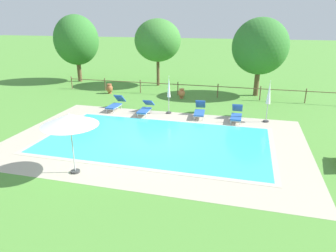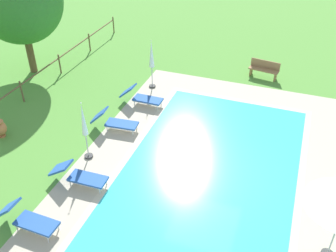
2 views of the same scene
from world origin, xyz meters
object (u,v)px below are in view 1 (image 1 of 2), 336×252
object	(u,v)px
sun_lounger_north_mid	(116,104)
patio_umbrella_closed_row_west	(169,90)
patio_umbrella_open_foreground	(70,120)
sun_lounger_north_end	(237,114)
tree_centre	(158,40)
sun_lounger_north_far	(146,108)
tree_west_mid	(76,40)
terracotta_urn_by_tree	(182,93)
tree_far_west	(260,46)
terracotta_urn_near_fence	(109,88)
patio_umbrella_closed_row_mid_west	(269,96)
sun_lounger_north_near_steps	(200,110)

from	to	relation	value
sun_lounger_north_mid	patio_umbrella_closed_row_west	world-z (taller)	patio_umbrella_closed_row_west
sun_lounger_north_mid	patio_umbrella_open_foreground	bearing A→B (deg)	-76.55
sun_lounger_north_end	tree_centre	xyz separation A→B (m)	(-7.26, 8.40, 3.51)
sun_lounger_north_far	tree_west_mid	size ratio (longest dim) A/B	0.34
terracotta_urn_by_tree	tree_far_west	xyz separation A→B (m)	(5.39, 2.36, 3.32)
sun_lounger_north_mid	tree_far_west	size ratio (longest dim) A/B	0.34
terracotta_urn_near_fence	patio_umbrella_closed_row_west	bearing A→B (deg)	-34.28
patio_umbrella_open_foreground	patio_umbrella_closed_row_west	bearing A→B (deg)	79.53
patio_umbrella_closed_row_mid_west	tree_west_mid	xyz separation A→B (m)	(-16.68, 8.14, 2.21)
patio_umbrella_open_foreground	tree_west_mid	size ratio (longest dim) A/B	0.40
tree_west_mid	tree_centre	bearing A→B (deg)	0.53
sun_lounger_north_end	terracotta_urn_near_fence	xyz separation A→B (m)	(-10.14, 4.44, 0.03)
sun_lounger_north_mid	sun_lounger_north_end	xyz separation A→B (m)	(7.80, -0.35, 0.00)
sun_lounger_north_far	terracotta_urn_near_fence	distance (m)	6.43
patio_umbrella_closed_row_west	terracotta_urn_near_fence	world-z (taller)	patio_umbrella_closed_row_west
sun_lounger_north_mid	tree_far_west	bearing A→B (deg)	35.37
patio_umbrella_closed_row_mid_west	terracotta_urn_by_tree	size ratio (longest dim) A/B	3.33
patio_umbrella_closed_row_mid_west	sun_lounger_north_far	bearing A→B (deg)	-177.81
sun_lounger_north_near_steps	sun_lounger_north_mid	xyz separation A→B (m)	(-5.59, 0.10, -0.00)
patio_umbrella_open_foreground	tree_far_west	size ratio (longest dim) A/B	0.42
tree_far_west	tree_west_mid	size ratio (longest dim) A/B	0.96
sun_lounger_north_near_steps	patio_umbrella_open_foreground	distance (m)	9.27
sun_lounger_north_near_steps	patio_umbrella_open_foreground	size ratio (longest dim) A/B	0.82
sun_lounger_north_mid	sun_lounger_north_end	size ratio (longest dim) A/B	1.01
tree_west_mid	tree_centre	distance (m)	7.74
patio_umbrella_closed_row_west	terracotta_urn_near_fence	size ratio (longest dim) A/B	3.14
patio_umbrella_closed_row_mid_west	patio_umbrella_open_foreground	bearing A→B (deg)	-131.94
sun_lounger_north_mid	patio_umbrella_closed_row_mid_west	bearing A→B (deg)	-0.99
sun_lounger_north_near_steps	terracotta_urn_by_tree	xyz separation A→B (m)	(-2.02, 4.10, 0.01)
tree_far_west	tree_centre	xyz separation A→B (m)	(-8.41, 1.69, 0.18)
patio_umbrella_closed_row_mid_west	tree_centre	size ratio (longest dim) A/B	0.43
sun_lounger_north_mid	terracotta_urn_near_fence	size ratio (longest dim) A/B	2.60
tree_far_west	patio_umbrella_closed_row_mid_west	bearing A→B (deg)	-85.31
sun_lounger_north_mid	patio_umbrella_closed_row_mid_west	size ratio (longest dim) A/B	0.82
terracotta_urn_near_fence	tree_centre	size ratio (longest dim) A/B	0.13
sun_lounger_north_mid	terracotta_urn_by_tree	bearing A→B (deg)	48.24
sun_lounger_north_near_steps	patio_umbrella_closed_row_west	world-z (taller)	patio_umbrella_closed_row_west
sun_lounger_north_end	terracotta_urn_by_tree	bearing A→B (deg)	134.24
sun_lounger_north_far	tree_centre	xyz separation A→B (m)	(-1.68, 8.49, 3.52)
sun_lounger_north_far	tree_far_west	xyz separation A→B (m)	(6.73, 6.80, 3.35)
sun_lounger_north_far	terracotta_urn_by_tree	xyz separation A→B (m)	(1.35, 4.44, 0.03)
patio_umbrella_closed_row_west	terracotta_urn_near_fence	xyz separation A→B (m)	(-5.94, 4.05, -1.07)
patio_umbrella_closed_row_west	tree_centre	distance (m)	8.90
patio_umbrella_closed_row_west	tree_west_mid	bearing A→B (deg)	143.69
patio_umbrella_closed_row_mid_west	tree_west_mid	size ratio (longest dim) A/B	0.40
sun_lounger_north_mid	patio_umbrella_open_foreground	world-z (taller)	patio_umbrella_open_foreground
tree_far_west	tree_west_mid	xyz separation A→B (m)	(-16.15, 1.62, 0.08)
terracotta_urn_near_fence	sun_lounger_north_end	bearing A→B (deg)	-23.64
sun_lounger_north_near_steps	terracotta_urn_near_fence	xyz separation A→B (m)	(-7.92, 4.20, 0.03)
terracotta_urn_near_fence	terracotta_urn_by_tree	distance (m)	5.91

